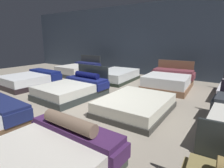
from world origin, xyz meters
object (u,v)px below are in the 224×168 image
object	(u,v)px
bed_9	(116,76)
bed_2	(37,165)
bed_6	(135,105)
bed_10	(169,81)
bed_8	(79,70)
bed_4	(30,80)
bed_5	(73,89)

from	to	relation	value
bed_9	bed_2	bearing A→B (deg)	-69.52
bed_6	bed_9	xyz separation A→B (m)	(-2.34, 2.72, 0.04)
bed_10	bed_8	bearing A→B (deg)	176.70
bed_6	bed_8	bearing A→B (deg)	148.82
bed_4	bed_10	distance (m)	5.35
bed_4	bed_6	bearing A→B (deg)	1.49
bed_5	bed_9	world-z (taller)	bed_5
bed_9	bed_10	xyz separation A→B (m)	(2.33, 0.03, 0.06)
bed_5	bed_8	size ratio (longest dim) A/B	1.08
bed_9	bed_10	world-z (taller)	bed_10
bed_8	bed_6	bearing A→B (deg)	-29.70
bed_5	bed_2	bearing A→B (deg)	-49.00
bed_10	bed_5	bearing A→B (deg)	-132.62
bed_4	bed_9	world-z (taller)	bed_4
bed_6	bed_10	bearing A→B (deg)	89.87
bed_8	bed_9	xyz separation A→B (m)	(2.30, -0.05, -0.04)
bed_9	bed_10	size ratio (longest dim) A/B	1.02
bed_9	bed_5	bearing A→B (deg)	-90.60
bed_2	bed_5	world-z (taller)	bed_5
bed_5	bed_6	distance (m)	2.25
bed_8	bed_9	bearing A→B (deg)	-0.15
bed_2	bed_9	bearing A→B (deg)	114.44
bed_4	bed_6	distance (m)	4.63
bed_4	bed_8	distance (m)	2.72
bed_5	bed_10	xyz separation A→B (m)	(2.24, 2.70, 0.05)
bed_5	bed_10	distance (m)	3.51
bed_4	bed_8	xyz separation A→B (m)	(-0.02, 2.72, 0.03)
bed_2	bed_8	size ratio (longest dim) A/B	1.00
bed_6	bed_4	bearing A→B (deg)	179.03
bed_4	bed_10	xyz separation A→B (m)	(4.62, 2.70, 0.05)
bed_2	bed_10	size ratio (longest dim) A/B	0.93
bed_5	bed_6	xyz separation A→B (m)	(2.24, -0.05, -0.06)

